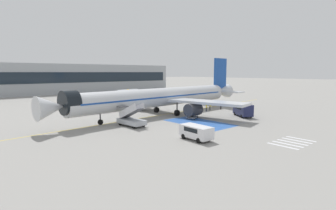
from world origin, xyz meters
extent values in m
plane|color=gray|center=(0.00, 0.00, 0.00)|extent=(600.00, 600.00, 0.00)
cube|color=gold|center=(-0.44, -0.29, 0.00)|extent=(80.94, 6.95, 0.01)
cube|color=#2856A8|center=(-0.44, -10.42, 0.00)|extent=(6.06, 11.51, 0.01)
cube|color=silver|center=(-3.44, -25.82, 0.00)|extent=(0.44, 3.60, 0.01)
cube|color=silver|center=(-2.24, -25.82, 0.00)|extent=(0.44, 3.60, 0.01)
cube|color=silver|center=(-1.04, -25.82, 0.00)|extent=(0.44, 3.60, 0.01)
cube|color=silver|center=(0.16, -25.82, 0.00)|extent=(0.44, 3.60, 0.01)
cube|color=silver|center=(1.36, -25.82, 0.00)|extent=(0.44, 3.60, 0.01)
cylinder|color=silver|center=(-0.44, -0.29, 3.46)|extent=(37.36, 6.59, 3.50)
cone|color=silver|center=(-20.89, -2.00, 3.46)|extent=(4.13, 3.74, 3.43)
cone|color=silver|center=(20.72, 1.48, 3.46)|extent=(5.52, 3.79, 3.36)
cylinder|color=black|center=(-18.27, -1.78, 3.90)|extent=(2.39, 3.70, 3.54)
cube|color=#19479E|center=(-0.44, -0.29, 3.64)|extent=(34.40, 6.41, 0.24)
cube|color=silver|center=(3.49, -8.11, 2.93)|extent=(7.54, 16.09, 0.44)
cylinder|color=#38383D|center=(1.89, -6.84, 1.56)|extent=(3.11, 2.49, 2.25)
cube|color=silver|center=(2.14, 8.08, 2.93)|extent=(5.07, 15.75, 0.44)
cylinder|color=#38383D|center=(0.77, 6.56, 1.56)|extent=(3.11, 2.49, 2.25)
cube|color=#19479E|center=(19.93, 1.41, 7.94)|extent=(4.92, 0.77, 7.21)
cube|color=silver|center=(19.69, -1.95, 3.64)|extent=(3.61, 5.85, 0.24)
cube|color=silver|center=(19.13, 4.69, 3.64)|extent=(3.61, 5.85, 0.24)
cylinder|color=#38383D|center=(-13.41, -1.37, 1.76)|extent=(0.20, 0.20, 2.69)
cylinder|color=black|center=(-13.41, -1.37, 0.42)|extent=(0.86, 0.35, 0.84)
cylinder|color=#38383D|center=(1.52, -2.99, 1.74)|extent=(0.24, 0.24, 2.38)
cylinder|color=black|center=(1.52, -2.99, 0.55)|extent=(1.15, 0.69, 1.10)
cylinder|color=#38383D|center=(1.05, 2.70, 1.74)|extent=(0.24, 0.24, 2.38)
cylinder|color=black|center=(1.05, 2.70, 0.55)|extent=(1.15, 0.69, 1.10)
cube|color=#ADB2BA|center=(-10.27, -5.48, 0.70)|extent=(2.59, 4.97, 0.70)
cylinder|color=black|center=(-11.34, -3.88, 0.35)|extent=(0.28, 0.72, 0.70)
cylinder|color=black|center=(-9.48, -3.72, 0.35)|extent=(0.28, 0.72, 0.70)
cylinder|color=black|center=(-11.06, -7.23, 0.35)|extent=(0.28, 0.72, 0.70)
cylinder|color=black|center=(-9.20, -7.07, 0.35)|extent=(0.28, 0.72, 0.70)
cube|color=#4C4C51|center=(-10.27, -5.48, 1.94)|extent=(1.77, 4.25, 1.92)
cube|color=#4C4C51|center=(-10.46, -3.20, 2.82)|extent=(1.74, 1.23, 0.12)
cube|color=silver|center=(-11.04, -5.54, 2.41)|extent=(0.43, 4.45, 2.64)
cube|color=silver|center=(-9.50, -5.41, 2.41)|extent=(0.43, 4.45, 2.64)
cube|color=#38383D|center=(5.29, 21.26, 0.78)|extent=(10.05, 3.90, 0.60)
cube|color=silver|center=(0.55, 20.57, 1.28)|extent=(2.50, 2.67, 1.60)
cube|color=black|center=(-0.52, 20.41, 1.60)|extent=(0.33, 1.98, 0.70)
cylinder|color=#B7BCC4|center=(5.72, 21.33, 2.36)|extent=(7.05, 3.52, 2.57)
cylinder|color=gold|center=(5.72, 21.33, 2.36)|extent=(0.73, 2.64, 2.62)
cylinder|color=black|center=(1.16, 19.45, 0.48)|extent=(0.99, 0.42, 0.96)
cylinder|color=black|center=(0.81, 21.80, 0.48)|extent=(0.99, 0.42, 0.96)
cylinder|color=black|center=(6.00, 20.17, 0.48)|extent=(0.99, 0.42, 0.96)
cylinder|color=black|center=(5.65, 22.52, 0.48)|extent=(0.99, 0.42, 0.96)
cylinder|color=black|center=(8.69, 20.56, 0.48)|extent=(0.99, 0.42, 0.96)
cylinder|color=black|center=(8.34, 22.91, 0.48)|extent=(0.99, 0.42, 0.96)
cube|color=silver|center=(-8.80, -17.61, 1.04)|extent=(2.08, 4.30, 1.45)
cube|color=black|center=(-8.80, -17.61, 1.36)|extent=(2.04, 2.40, 0.52)
cylinder|color=black|center=(-7.97, -18.96, 0.32)|extent=(0.22, 0.65, 0.64)
cylinder|color=black|center=(-9.73, -18.89, 0.32)|extent=(0.22, 0.65, 0.64)
cylinder|color=black|center=(-7.87, -16.34, 0.32)|extent=(0.22, 0.65, 0.64)
cylinder|color=black|center=(-9.63, -16.27, 0.32)|extent=(0.22, 0.65, 0.64)
cube|color=#1E234C|center=(10.22, -11.64, 1.37)|extent=(4.30, 5.23, 2.10)
cube|color=black|center=(10.22, -11.64, 1.83)|extent=(3.11, 3.36, 0.76)
cylinder|color=black|center=(10.32, -9.86, 0.32)|extent=(0.51, 0.65, 0.64)
cylinder|color=black|center=(11.79, -10.80, 0.32)|extent=(0.51, 0.65, 0.64)
cylinder|color=black|center=(8.65, -12.47, 0.32)|extent=(0.51, 0.65, 0.64)
cylinder|color=black|center=(10.12, -13.41, 0.32)|extent=(0.51, 0.65, 0.64)
cube|color=gray|center=(1.61, -6.94, 0.26)|extent=(3.00, 2.52, 0.12)
cylinder|color=black|center=(2.25, -5.90, 0.20)|extent=(0.40, 0.27, 0.40)
cylinder|color=black|center=(2.83, -7.03, 0.20)|extent=(0.40, 0.27, 0.40)
cylinder|color=black|center=(0.40, -6.85, 0.20)|extent=(0.40, 0.27, 0.40)
cylinder|color=black|center=(0.98, -7.98, 0.20)|extent=(0.40, 0.27, 0.40)
cylinder|color=gray|center=(2.36, -5.78, 0.59)|extent=(0.05, 0.05, 0.55)
cylinder|color=gray|center=(2.99, -7.01, 0.59)|extent=(0.05, 0.05, 0.55)
cylinder|color=gray|center=(0.24, -6.87, 0.59)|extent=(0.05, 0.05, 0.55)
cylinder|color=gray|center=(0.87, -8.10, 0.59)|extent=(0.05, 0.05, 0.55)
cylinder|color=black|center=(14.75, -2.98, 0.38)|extent=(0.14, 0.14, 0.77)
cylinder|color=black|center=(14.68, -3.14, 0.38)|extent=(0.14, 0.14, 0.77)
cube|color=yellow|center=(14.72, -3.06, 1.07)|extent=(0.37, 0.47, 0.61)
cube|color=silver|center=(14.72, -3.06, 1.07)|extent=(0.38, 0.49, 0.06)
sphere|color=#9E704C|center=(14.72, -3.06, 1.48)|extent=(0.21, 0.21, 0.21)
cylinder|color=black|center=(12.19, -2.04, 0.44)|extent=(0.14, 0.14, 0.87)
cylinder|color=black|center=(12.11, -2.19, 0.44)|extent=(0.14, 0.14, 0.87)
cube|color=yellow|center=(12.15, -2.11, 1.22)|extent=(0.40, 0.47, 0.69)
cube|color=silver|center=(12.15, -2.11, 1.22)|extent=(0.41, 0.49, 0.06)
sphere|color=beige|center=(12.15, -2.11, 1.68)|extent=(0.24, 0.24, 0.24)
cylinder|color=#191E38|center=(9.98, -2.92, 0.38)|extent=(0.14, 0.14, 0.77)
cylinder|color=#191E38|center=(10.12, -2.82, 0.38)|extent=(0.14, 0.14, 0.77)
cube|color=yellow|center=(10.05, -2.87, 1.07)|extent=(0.47, 0.43, 0.61)
cube|color=silver|center=(10.05, -2.87, 1.07)|extent=(0.48, 0.44, 0.06)
sphere|color=brown|center=(10.05, -2.87, 1.48)|extent=(0.21, 0.21, 0.21)
cone|color=orange|center=(17.41, -8.62, 0.24)|extent=(0.42, 0.42, 0.47)
cylinder|color=white|center=(17.41, -8.62, 0.26)|extent=(0.23, 0.23, 0.06)
cube|color=#9EA3A8|center=(3.96, 65.84, 5.66)|extent=(96.15, 12.00, 11.32)
cube|color=#19232D|center=(3.96, 59.79, 6.23)|extent=(92.31, 0.10, 3.96)
camera|label=1|loc=(-31.81, -39.05, 8.25)|focal=28.00mm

